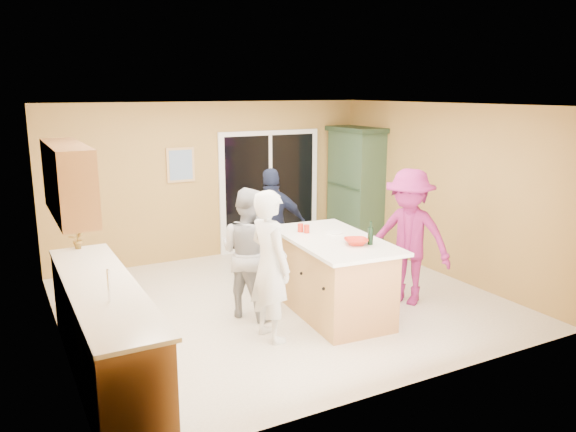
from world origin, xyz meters
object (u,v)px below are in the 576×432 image
kitchen_island (333,279)px  woman_grey (249,253)px  green_hutch (356,189)px  woman_magenta (409,237)px  woman_white (270,266)px  woman_navy (272,227)px

kitchen_island → woman_grey: (-0.94, 0.47, 0.35)m
green_hutch → woman_grey: 3.69m
kitchen_island → woman_grey: size_ratio=1.20×
green_hutch → woman_magenta: (-1.01, -2.67, -0.15)m
green_hutch → woman_white: size_ratio=1.24×
kitchen_island → woman_grey: 1.11m
woman_navy → woman_magenta: size_ratio=0.95×
woman_grey → woman_navy: bearing=-71.2°
woman_navy → woman_magenta: (1.23, -1.53, 0.05)m
woman_white → woman_magenta: woman_magenta is taller
kitchen_island → woman_navy: bearing=100.4°
woman_white → woman_navy: 1.89m
green_hutch → woman_white: (-3.11, -2.82, -0.18)m
woman_grey → woman_navy: size_ratio=0.96×
kitchen_island → woman_white: 1.12m
woman_white → woman_magenta: bearing=-92.7°
green_hutch → woman_white: green_hutch is taller
woman_white → woman_magenta: 2.11m
kitchen_island → woman_navy: 1.47m
woman_grey → woman_magenta: size_ratio=0.91×
kitchen_island → green_hutch: size_ratio=0.91×
kitchen_island → woman_navy: woman_navy is taller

